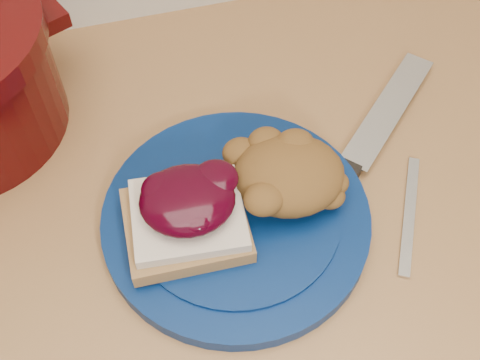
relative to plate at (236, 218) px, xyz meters
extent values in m
cube|color=beige|center=(-0.05, 0.06, -0.48)|extent=(4.00, 0.60, 0.86)
cylinder|color=#051E50|center=(0.00, 0.00, 0.00)|extent=(0.33, 0.33, 0.02)
cube|color=olive|center=(-0.05, -0.01, 0.02)|extent=(0.13, 0.11, 0.02)
cube|color=beige|center=(-0.05, -0.01, 0.04)|extent=(0.12, 0.11, 0.01)
ellipsoid|color=black|center=(-0.05, 0.00, 0.06)|extent=(0.11, 0.10, 0.03)
ellipsoid|color=brown|center=(0.06, 0.01, 0.04)|extent=(0.13, 0.12, 0.06)
cube|color=black|center=(0.10, -0.01, 0.00)|extent=(0.11, 0.10, 0.02)
cube|color=silver|center=(0.22, 0.10, 0.00)|extent=(0.18, 0.17, 0.00)
cube|color=silver|center=(0.19, -0.04, -0.01)|extent=(0.09, 0.14, 0.00)
cube|color=#380605|center=(-0.15, 0.28, 0.09)|extent=(0.05, 0.07, 0.02)
camera|label=1|loc=(-0.09, -0.33, 0.55)|focal=45.00mm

